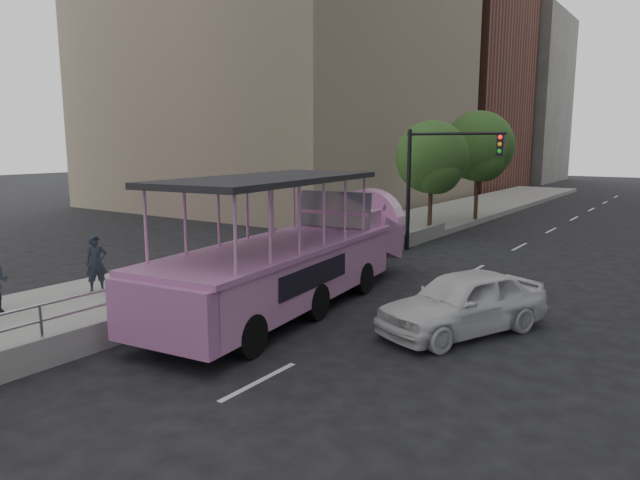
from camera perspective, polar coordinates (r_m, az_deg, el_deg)
ground at (r=13.56m, az=-3.79°, el=-10.21°), size 160.00×160.00×0.00m
sidewalk at (r=24.63m, az=0.15°, el=-0.79°), size 5.50×80.00×0.30m
kerb_wall at (r=16.83m, az=-7.93°, el=-4.64°), size 0.24×30.00×0.36m
guardrail at (r=16.68m, az=-7.98°, el=-2.43°), size 0.07×22.00×0.71m
duck_boat at (r=16.54m, az=-2.00°, el=-1.56°), size 4.01×11.55×3.76m
car at (r=14.43m, az=14.11°, el=-6.03°), size 3.54×4.90×1.55m
pedestrian_near at (r=17.93m, az=-21.47°, el=-2.19°), size 0.61×0.72×1.67m
parking_sign at (r=20.21m, az=2.53°, el=1.51°), size 0.15×0.62×2.80m
traffic_signal at (r=24.49m, az=11.41°, el=6.85°), size 4.20×0.32×5.20m
street_tree_near at (r=28.26m, az=11.21°, el=7.85°), size 3.52×3.52×5.72m
street_tree_far at (r=33.77m, az=15.67°, el=8.76°), size 3.97×3.97×6.45m
midrise_brick at (r=64.08m, az=10.87°, el=16.96°), size 18.00×16.00×26.00m
midrise_stone_b at (r=77.95m, az=17.08°, el=13.16°), size 16.00×14.00×20.00m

